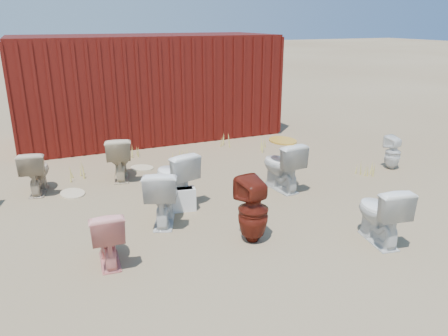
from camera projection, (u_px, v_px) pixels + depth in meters
name	position (u px, v px, depth m)	size (l,w,h in m)	color
ground	(240.00, 215.00, 6.43)	(100.00, 100.00, 0.00)	brown
shipping_container	(148.00, 86.00, 10.55)	(6.00, 2.40, 2.40)	#500E0D
toilet_front_a	(175.00, 177.00, 6.78)	(0.47, 0.82, 0.84)	white
toilet_front_pink	(107.00, 236.00, 5.09)	(0.39, 0.68, 0.70)	pink
toilet_front_c	(162.00, 196.00, 6.08)	(0.46, 0.80, 0.82)	white
toilet_front_maroon	(253.00, 210.00, 5.56)	(0.39, 0.40, 0.86)	#611B10
toilet_front_e	(380.00, 213.00, 5.56)	(0.44, 0.78, 0.79)	white
toilet_back_beige_left	(36.00, 171.00, 7.17)	(0.41, 0.72, 0.74)	tan
toilet_back_beige_right	(119.00, 158.00, 7.80)	(0.44, 0.78, 0.79)	beige
toilet_back_yellowlid	(282.00, 165.00, 7.30)	(0.47, 0.82, 0.84)	silver
toilet_back_e	(393.00, 153.00, 8.35)	(0.29, 0.30, 0.65)	white
yellow_lid	(283.00, 141.00, 7.16)	(0.43, 0.53, 0.03)	#C58722
loose_tank	(179.00, 200.00, 6.54)	(0.50, 0.20, 0.35)	white
loose_lid_near	(73.00, 193.00, 7.21)	(0.38, 0.49, 0.02)	beige
loose_lid_far	(142.00, 168.00, 8.45)	(0.36, 0.47, 0.02)	beige
weed_clump_a	(75.00, 172.00, 7.87)	(0.36, 0.36, 0.26)	gold
weed_clump_b	(179.00, 154.00, 8.93)	(0.32, 0.32, 0.26)	gold
weed_clump_c	(266.00, 143.00, 9.62)	(0.36, 0.36, 0.29)	gold
weed_clump_d	(135.00, 151.00, 9.14)	(0.30, 0.30, 0.23)	gold
weed_clump_e	(227.00, 139.00, 9.92)	(0.34, 0.34, 0.32)	gold
weed_clump_f	(365.00, 168.00, 8.07)	(0.28, 0.28, 0.26)	gold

